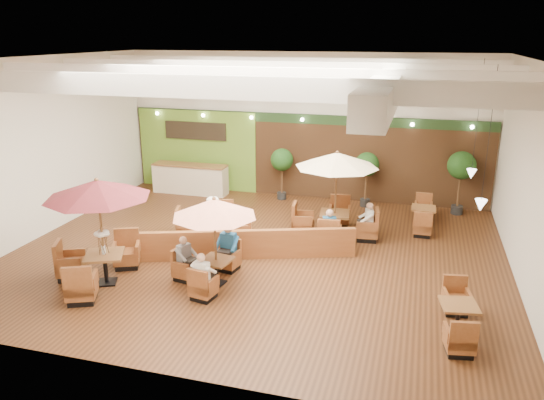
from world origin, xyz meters
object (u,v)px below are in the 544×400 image
(booth_divider, at_px, (248,244))
(table_0, at_px, (97,209))
(table_4, at_px, (458,318))
(diner_2, at_px, (185,254))
(table_5, at_px, (423,217))
(topiary_1, at_px, (367,166))
(topiary_2, at_px, (461,168))
(diner_3, at_px, (329,225))
(service_counter, at_px, (190,179))
(table_3, at_px, (214,226))
(topiary_0, at_px, (282,162))
(diner_4, at_px, (368,217))
(diner_0, at_px, (203,271))
(table_1, at_px, (213,221))
(table_2, at_px, (336,179))
(diner_1, at_px, (228,243))

(booth_divider, height_order, table_0, table_0)
(table_4, distance_m, diner_2, 6.72)
(table_0, bearing_deg, booth_divider, 14.87)
(table_5, bearing_deg, topiary_1, 141.30)
(table_5, bearing_deg, topiary_2, 56.34)
(diner_3, bearing_deg, service_counter, 132.49)
(table_3, xyz_separation_m, topiary_1, (4.18, 4.58, 1.09))
(table_3, distance_m, topiary_0, 4.80)
(topiary_1, height_order, diner_2, topiary_1)
(diner_4, bearing_deg, topiary_1, -5.53)
(table_3, distance_m, topiary_2, 8.81)
(service_counter, height_order, table_4, service_counter)
(table_3, xyz_separation_m, table_5, (6.26, 2.87, -0.09))
(table_0, xyz_separation_m, topiary_2, (8.99, 8.22, -0.31))
(table_4, xyz_separation_m, topiary_1, (-2.87, 8.21, 1.19))
(table_0, distance_m, diner_0, 3.08)
(table_1, bearing_deg, table_3, 122.04)
(table_0, height_order, diner_0, table_0)
(diner_0, xyz_separation_m, diner_2, (-0.85, 0.85, -0.01))
(booth_divider, xyz_separation_m, diner_2, (-1.12, -1.73, 0.31))
(table_2, height_order, topiary_1, table_2)
(table_5, relative_size, diner_3, 2.88)
(table_1, bearing_deg, service_counter, 128.21)
(diner_0, bearing_deg, service_counter, 125.54)
(topiary_1, xyz_separation_m, diner_3, (-0.58, -4.41, -0.76))
(table_1, relative_size, diner_2, 3.22)
(topiary_2, distance_m, diner_2, 10.31)
(table_0, xyz_separation_m, diner_2, (1.96, 0.75, -1.26))
(table_3, bearing_deg, service_counter, 104.93)
(booth_divider, bearing_deg, diner_1, -126.41)
(table_0, xyz_separation_m, diner_1, (2.81, 1.60, -1.22))
(table_3, relative_size, diner_0, 3.49)
(service_counter, distance_m, diner_0, 9.04)
(table_3, xyz_separation_m, diner_2, (0.38, -2.89, 0.31))
(table_5, bearing_deg, diner_4, -133.70)
(booth_divider, height_order, diner_1, diner_1)
(table_4, relative_size, diner_1, 2.78)
(service_counter, height_order, diner_0, diner_0)
(table_1, xyz_separation_m, diner_0, (0.05, -0.85, -0.95))
(service_counter, distance_m, diner_4, 8.02)
(diner_3, bearing_deg, table_4, -61.62)
(table_2, height_order, table_5, table_2)
(table_1, bearing_deg, diner_2, -170.15)
(service_counter, height_order, table_1, table_1)
(booth_divider, xyz_separation_m, table_1, (-0.32, -1.73, 1.27))
(diner_0, height_order, diner_1, diner_1)
(table_4, relative_size, topiary_0, 1.16)
(booth_divider, height_order, topiary_2, topiary_2)
(table_3, xyz_separation_m, diner_1, (1.23, -2.04, 0.35))
(topiary_1, distance_m, diner_4, 3.51)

